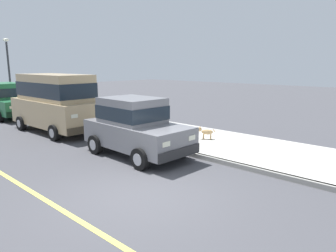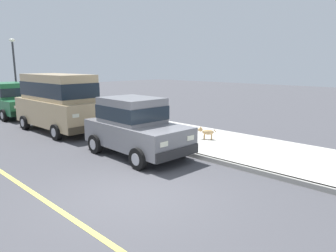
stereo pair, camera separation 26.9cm
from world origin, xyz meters
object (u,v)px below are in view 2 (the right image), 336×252
object	(u,v)px
car_tan_van	(59,100)
fire_hydrant	(143,128)
car_green_sedan	(10,99)
dog_tan	(206,132)
street_lamp	(14,65)
car_grey_hatchback	(135,126)

from	to	relation	value
car_tan_van	fire_hydrant	xyz separation A→B (m)	(1.49, -3.88, -0.92)
car_green_sedan	car_tan_van	bearing A→B (deg)	-89.79
dog_tan	street_lamp	xyz separation A→B (m)	(-1.42, 14.48, 2.48)
fire_hydrant	street_lamp	world-z (taller)	street_lamp
dog_tan	street_lamp	bearing A→B (deg)	95.58
car_grey_hatchback	street_lamp	world-z (taller)	street_lamp
car_green_sedan	street_lamp	world-z (taller)	street_lamp
car_tan_van	car_green_sedan	size ratio (longest dim) A/B	1.06
car_tan_van	dog_tan	xyz separation A→B (m)	(2.81, -6.00, -0.97)
car_grey_hatchback	car_tan_van	bearing A→B (deg)	89.21
car_grey_hatchback	street_lamp	size ratio (longest dim) A/B	0.87
car_grey_hatchback	car_green_sedan	size ratio (longest dim) A/B	0.83
car_grey_hatchback	street_lamp	bearing A→B (deg)	83.93
car_tan_van	street_lamp	bearing A→B (deg)	80.69
car_grey_hatchback	street_lamp	xyz separation A→B (m)	(1.46, 13.75, 1.93)
dog_tan	fire_hydrant	world-z (taller)	fire_hydrant
car_green_sedan	fire_hydrant	size ratio (longest dim) A/B	6.41
street_lamp	fire_hydrant	bearing A→B (deg)	-89.54
car_grey_hatchback	car_green_sedan	bearing A→B (deg)	89.73
fire_hydrant	street_lamp	xyz separation A→B (m)	(-0.10, 12.37, 2.43)
car_grey_hatchback	car_tan_van	world-z (taller)	car_tan_van
car_green_sedan	fire_hydrant	bearing A→B (deg)	-81.13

